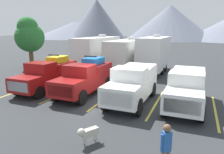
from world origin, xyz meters
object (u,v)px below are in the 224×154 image
Objects in this scene: pickup_truck_b at (85,77)px; camper_trailer_c at (154,53)px; pickup_truck_a at (48,74)px; person_a at (166,147)px; pickup_truck_c at (133,83)px; camper_trailer_a at (98,51)px; camper_trailer_b at (127,53)px; dog at (87,133)px; pickup_truck_d at (186,87)px.

camper_trailer_c is at bearing 72.36° from pickup_truck_b.
pickup_truck_b reaches higher than pickup_truck_a.
person_a is at bearing -77.79° from camper_trailer_c.
pickup_truck_c is 6.97m from person_a.
pickup_truck_c is at bearing -54.08° from camper_trailer_a.
camper_trailer_c reaches higher than camper_trailer_b.
dog is at bearing -60.85° from pickup_truck_b.
pickup_truck_d reaches higher than person_a.
camper_trailer_b reaches higher than pickup_truck_a.
pickup_truck_b reaches higher than pickup_truck_c.
pickup_truck_b is at bearing -90.59° from camper_trailer_b.
camper_trailer_c reaches higher than pickup_truck_a.
camper_trailer_c is at bearing 2.96° from camper_trailer_a.
camper_trailer_a is (-0.17, 9.07, 0.87)m from pickup_truck_a.
camper_trailer_b is at bearing 125.54° from pickup_truck_d.
pickup_truck_a is 9.84m from camper_trailer_b.
pickup_truck_c is 10.34m from camper_trailer_b.
pickup_truck_b is 3.21× the size of person_a.
pickup_truck_a is at bearing 176.12° from pickup_truck_c.
pickup_truck_d is 0.62× the size of camper_trailer_a.
dog is (0.38, -15.41, -1.58)m from camper_trailer_c.
pickup_truck_c is at bearing 114.75° from person_a.
camper_trailer_c reaches higher than person_a.
pickup_truck_b is at bearing -69.79° from camper_trailer_a.
dog is (6.69, -15.08, -1.54)m from camper_trailer_a.
pickup_truck_b is 3.60m from pickup_truck_c.
pickup_truck_b is 0.98× the size of pickup_truck_d.
person_a is 3.26m from dog.
pickup_truck_a is 6.75m from pickup_truck_c.
pickup_truck_b is 0.72× the size of camper_trailer_c.
pickup_truck_c reaches higher than person_a.
camper_trailer_b is at bearing 3.01° from camper_trailer_a.
pickup_truck_a reaches higher than pickup_truck_c.
pickup_truck_a is 1.00× the size of pickup_truck_b.
camper_trailer_c is 16.59m from person_a.
pickup_truck_b reaches higher than dog.
camper_trailer_a is (-3.33, 9.06, 0.83)m from pickup_truck_b.
camper_trailer_b is 17.28m from person_a.
pickup_truck_a is 3.17m from pickup_truck_b.
pickup_truck_a is 1.04× the size of pickup_truck_c.
pickup_truck_c is 3.09× the size of person_a.
pickup_truck_a is 0.72× the size of camper_trailer_c.
pickup_truck_a is 8.89m from dog.
pickup_truck_a is 9.12m from camper_trailer_a.
pickup_truck_a is 0.60× the size of camper_trailer_a.
camper_trailer_a reaches higher than camper_trailer_b.
pickup_truck_d is at bearing 0.08° from pickup_truck_a.
pickup_truck_d is 13.54m from camper_trailer_a.
camper_trailer_b is at bearing -177.09° from camper_trailer_c.
camper_trailer_a is at bearing 125.92° from pickup_truck_c.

